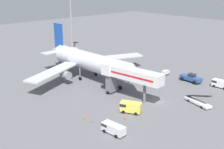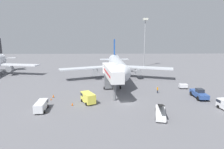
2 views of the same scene
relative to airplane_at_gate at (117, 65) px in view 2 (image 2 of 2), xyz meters
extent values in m
plane|color=slate|center=(1.06, -24.95, -5.30)|extent=(300.00, 300.00, 0.00)
cylinder|color=silver|center=(0.03, -1.25, 0.04)|extent=(5.97, 29.91, 5.23)
cone|color=silver|center=(0.44, -17.90, 0.04)|extent=(5.21, 3.65, 5.13)
cone|color=silver|center=(-0.41, 16.38, 0.43)|extent=(5.10, 5.61, 4.97)
cube|color=#1947A3|center=(-0.37, 15.01, 5.27)|extent=(0.47, 4.32, 8.37)
cube|color=silver|center=(2.77, 14.70, 0.69)|extent=(6.35, 3.29, 0.24)
cube|color=silver|center=(-3.50, 14.54, 0.69)|extent=(6.35, 3.29, 0.24)
cube|color=silver|center=(11.24, 1.88, -1.14)|extent=(19.70, 10.86, 0.44)
cube|color=silver|center=(-11.32, 1.32, -1.14)|extent=(19.54, 11.68, 0.44)
cylinder|color=gray|center=(7.96, 0.72, -2.54)|extent=(2.31, 2.97, 2.24)
cylinder|color=gray|center=(-7.99, 0.33, -2.54)|extent=(2.31, 2.97, 2.24)
cylinder|color=gray|center=(0.32, -12.87, -3.14)|extent=(0.28, 0.28, 3.22)
cylinder|color=black|center=(0.32, -12.87, -4.75)|extent=(0.38, 1.11, 1.10)
cylinder|color=gray|center=(2.99, 0.61, -3.14)|extent=(0.28, 0.28, 3.22)
cylinder|color=black|center=(2.99, 0.61, -4.75)|extent=(0.38, 1.11, 1.10)
cylinder|color=gray|center=(-3.02, 0.46, -3.14)|extent=(0.28, 0.28, 3.22)
cylinder|color=black|center=(-3.02, 0.46, -4.75)|extent=(0.38, 1.11, 1.10)
cube|color=silver|center=(-2.18, -20.39, 1.09)|extent=(4.80, 14.96, 2.70)
cube|color=red|center=(-3.69, -20.57, 1.09)|extent=(1.57, 12.26, 0.44)
cube|color=silver|center=(-3.17, -12.50, 1.09)|extent=(3.77, 3.21, 2.84)
cube|color=#232833|center=(-3.33, -11.21, 1.34)|extent=(3.30, 0.65, 0.90)
cube|color=slate|center=(-3.09, -13.09, -2.58)|extent=(2.75, 2.10, 4.64)
cylinder|color=black|center=(-4.51, -13.27, -4.90)|extent=(0.40, 0.83, 0.80)
cylinder|color=black|center=(-1.68, -12.91, -4.90)|extent=(0.40, 0.83, 0.80)
cylinder|color=slate|center=(-1.81, -23.30, -2.78)|extent=(0.70, 0.70, 5.04)
cube|color=#2D4C8E|center=(19.61, -22.01, -4.22)|extent=(2.58, 6.56, 1.06)
cube|color=#232833|center=(19.59, -22.34, -3.24)|extent=(1.67, 1.88, 0.90)
cylinder|color=black|center=(20.57, -24.16, -4.75)|extent=(0.46, 1.12, 1.10)
cylinder|color=black|center=(18.43, -24.05, -4.75)|extent=(0.46, 1.12, 1.10)
cylinder|color=black|center=(20.79, -19.98, -4.75)|extent=(0.46, 1.12, 1.10)
cylinder|color=black|center=(18.65, -19.87, -4.75)|extent=(0.46, 1.12, 1.10)
cube|color=white|center=(6.77, -32.45, -4.72)|extent=(3.67, 7.61, 0.55)
cube|color=black|center=(6.77, -32.45, -3.15)|extent=(2.88, 7.44, 2.55)
cylinder|color=black|center=(7.04, -34.82, -5.00)|extent=(0.37, 0.64, 0.60)
cylinder|color=black|center=(5.36, -34.37, -5.00)|extent=(0.37, 0.64, 0.60)
cylinder|color=black|center=(8.18, -30.53, -5.00)|extent=(0.37, 0.64, 0.60)
cylinder|color=black|center=(6.49, -30.08, -5.00)|extent=(0.37, 0.64, 0.60)
cube|color=#E5DB4C|center=(-8.06, -24.90, -3.96)|extent=(3.94, 4.99, 2.10)
cube|color=#1E232D|center=(-8.79, -23.53, -3.50)|extent=(2.51, 2.26, 0.67)
cylinder|color=black|center=(-9.59, -24.11, -4.96)|extent=(0.64, 0.77, 0.68)
cylinder|color=black|center=(-7.87, -23.19, -4.96)|extent=(0.64, 0.77, 0.68)
cylinder|color=black|center=(-8.25, -26.61, -4.96)|extent=(0.64, 0.77, 0.68)
cylinder|color=black|center=(-6.54, -25.69, -4.96)|extent=(0.64, 0.77, 0.68)
cube|color=silver|center=(-17.34, -29.29, -4.19)|extent=(2.24, 5.05, 1.63)
cube|color=#1E232D|center=(-17.48, -27.62, -3.84)|extent=(1.98, 1.72, 0.52)
cylinder|color=black|center=(-18.35, -27.85, -4.96)|extent=(0.39, 0.71, 0.68)
cylinder|color=black|center=(-16.59, -27.70, -4.96)|extent=(0.39, 0.71, 0.68)
cylinder|color=black|center=(-18.09, -30.88, -4.96)|extent=(0.39, 0.71, 0.68)
cylinder|color=black|center=(-16.34, -30.74, -4.96)|extent=(0.39, 0.71, 0.68)
cube|color=#1E232D|center=(21.25, -28.79, -3.72)|extent=(1.99, 1.62, 0.57)
cylinder|color=black|center=(20.38, -29.00, -4.96)|extent=(0.39, 0.71, 0.68)
cube|color=#38383D|center=(19.30, -13.19, -5.01)|extent=(2.40, 1.43, 0.22)
cube|color=silver|center=(19.30, -13.19, -4.38)|extent=(2.40, 1.43, 1.05)
cylinder|color=black|center=(20.15, -12.64, -5.12)|extent=(0.37, 0.14, 0.36)
cylinder|color=black|center=(20.08, -13.84, -5.12)|extent=(0.37, 0.14, 0.36)
cylinder|color=black|center=(18.52, -12.55, -5.12)|extent=(0.37, 0.14, 0.36)
cylinder|color=black|center=(18.45, -13.74, -5.12)|extent=(0.37, 0.14, 0.36)
cylinder|color=#1E2333|center=(10.28, -17.55, -4.85)|extent=(0.35, 0.35, 0.89)
cylinder|color=orange|center=(10.28, -17.55, -4.05)|extent=(0.46, 0.46, 0.71)
sphere|color=tan|center=(10.28, -17.55, -3.56)|extent=(0.24, 0.24, 0.24)
cube|color=black|center=(-17.36, -22.61, -5.29)|extent=(0.35, 0.35, 0.03)
cone|color=orange|center=(-17.36, -22.61, -5.02)|extent=(0.30, 0.30, 0.51)
cube|color=black|center=(-17.44, -20.42, -5.29)|extent=(0.51, 0.51, 0.03)
cone|color=orange|center=(-17.44, -20.42, -4.90)|extent=(0.43, 0.43, 0.75)
cube|color=black|center=(-11.47, -26.47, -5.29)|extent=(0.44, 0.44, 0.03)
cone|color=orange|center=(-11.47, -26.47, -4.95)|extent=(0.37, 0.37, 0.64)
cone|color=silver|center=(-53.67, 22.06, 0.53)|extent=(5.96, 5.86, 5.14)
cube|color=#232328|center=(-53.45, 20.83, 5.53)|extent=(1.07, 3.94, 8.65)
cube|color=silver|center=(-50.19, 21.06, 0.80)|extent=(6.90, 3.99, 0.24)
cube|color=silver|center=(-40.85, 10.72, -1.09)|extent=(18.31, 7.45, 0.44)
cylinder|color=gray|center=(-43.67, 9.26, -2.54)|extent=(2.86, 3.43, 2.35)
cylinder|color=#93969B|center=(16.58, 32.04, 6.96)|extent=(0.56, 0.56, 24.52)
cube|color=silver|center=(16.58, 32.04, 19.72)|extent=(2.40, 2.40, 1.00)
camera|label=1|loc=(-52.09, -66.77, 22.89)|focal=48.10mm
camera|label=2|loc=(-3.60, -65.29, 9.26)|focal=28.99mm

